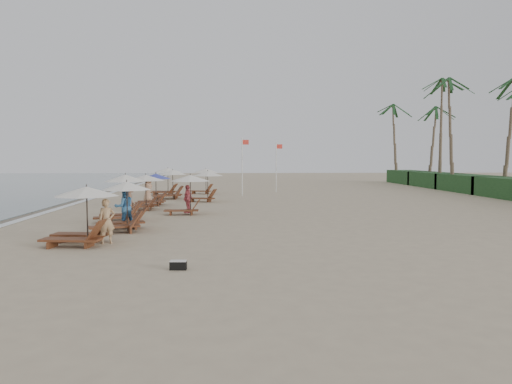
{
  "coord_description": "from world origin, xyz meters",
  "views": [
    {
      "loc": [
        -0.6,
        -22.61,
        3.2
      ],
      "look_at": [
        1.0,
        4.52,
        1.3
      ],
      "focal_mm": 34.52,
      "sensor_mm": 36.0,
      "label": 1
    }
  ],
  "objects": [
    {
      "name": "lounger_station_5",
      "position": [
        -5.11,
        15.97,
        1.01
      ],
      "size": [
        2.68,
        2.52,
        2.24
      ],
      "color": "brown",
      "rests_on": "ground"
    },
    {
      "name": "lounger_station_3",
      "position": [
        -5.79,
        7.83,
        1.13
      ],
      "size": [
        2.64,
        2.37,
        2.15
      ],
      "color": "brown",
      "rests_on": "ground"
    },
    {
      "name": "foam_line",
      "position": [
        -11.2,
        10.0,
        0.01
      ],
      "size": [
        0.5,
        140.0,
        0.02
      ],
      "primitive_type": "cube",
      "color": "white",
      "rests_on": "ground"
    },
    {
      "name": "flag_pole_near",
      "position": [
        0.7,
        18.55,
        2.7
      ],
      "size": [
        0.59,
        0.08,
        4.89
      ],
      "color": "silver",
      "rests_on": "ground"
    },
    {
      "name": "lounger_station_1",
      "position": [
        -5.25,
        -0.96,
        0.99
      ],
      "size": [
        2.69,
        2.57,
        2.15
      ],
      "color": "brown",
      "rests_on": "ground"
    },
    {
      "name": "lounger_station_4",
      "position": [
        -5.59,
        10.61,
        1.03
      ],
      "size": [
        2.43,
        2.16,
        2.14
      ],
      "color": "brown",
      "rests_on": "ground"
    },
    {
      "name": "inland_station_1",
      "position": [
        -2.24,
        13.19,
        1.34
      ],
      "size": [
        2.78,
        2.24,
        2.22
      ],
      "color": "brown",
      "rests_on": "ground"
    },
    {
      "name": "lounger_station_6",
      "position": [
        -5.91,
        19.85,
        1.15
      ],
      "size": [
        2.79,
        2.44,
        2.31
      ],
      "color": "brown",
      "rests_on": "ground"
    },
    {
      "name": "beachgoer_far_a",
      "position": [
        -2.87,
        5.91,
        0.82
      ],
      "size": [
        0.73,
        1.04,
        1.63
      ],
      "primitive_type": "imported",
      "rotation": [
        0.0,
        0.0,
        4.33
      ],
      "color": "#C14D56",
      "rests_on": "ground"
    },
    {
      "name": "wet_sand_band",
      "position": [
        -12.5,
        10.0,
        0.0
      ],
      "size": [
        3.2,
        140.0,
        0.01
      ],
      "primitive_type": "cube",
      "color": "#6B5E4C",
      "rests_on": "ground"
    },
    {
      "name": "inland_station_2",
      "position": [
        -2.68,
        21.17,
        1.4
      ],
      "size": [
        2.68,
        2.24,
        2.22
      ],
      "color": "brown",
      "rests_on": "ground"
    },
    {
      "name": "beachgoer_mid_b",
      "position": [
        -5.8,
        4.13,
        0.92
      ],
      "size": [
        1.11,
        1.36,
        1.83
      ],
      "primitive_type": "imported",
      "rotation": [
        0.0,
        0.0,
        2.0
      ],
      "color": "#865D44",
      "rests_on": "ground"
    },
    {
      "name": "lounger_station_0",
      "position": [
        -6.02,
        -4.29,
        1.05
      ],
      "size": [
        2.79,
        2.38,
        2.14
      ],
      "color": "brown",
      "rests_on": "ground"
    },
    {
      "name": "ground",
      "position": [
        0.0,
        0.0,
        0.0
      ],
      "size": [
        160.0,
        160.0,
        0.0
      ],
      "primitive_type": "plane",
      "color": "tan",
      "rests_on": "ground"
    },
    {
      "name": "beachgoer_mid_a",
      "position": [
        -5.33,
        0.22,
        0.93
      ],
      "size": [
        1.13,
        1.04,
        1.87
      ],
      "primitive_type": "imported",
      "rotation": [
        0.0,
        0.0,
        3.61
      ],
      "color": "teal",
      "rests_on": "ground"
    },
    {
      "name": "lounger_station_2",
      "position": [
        -5.97,
        2.35,
        1.06
      ],
      "size": [
        2.64,
        2.4,
        2.36
      ],
      "color": "brown",
      "rests_on": "ground"
    },
    {
      "name": "inland_station_0",
      "position": [
        -2.87,
        5.18,
        1.4
      ],
      "size": [
        2.63,
        2.24,
        2.22
      ],
      "color": "brown",
      "rests_on": "ground"
    },
    {
      "name": "beachgoer_near",
      "position": [
        -5.09,
        -4.12,
        0.84
      ],
      "size": [
        0.72,
        0.62,
        1.67
      ],
      "primitive_type": "imported",
      "rotation": [
        0.0,
        0.0,
        0.43
      ],
      "color": "tan",
      "rests_on": "ground"
    },
    {
      "name": "duffel_bag",
      "position": [
        -2.0,
        -8.62,
        0.13
      ],
      "size": [
        0.49,
        0.26,
        0.27
      ],
      "color": "black",
      "rests_on": "ground"
    },
    {
      "name": "beachgoer_far_b",
      "position": [
        -6.36,
        13.49,
        0.93
      ],
      "size": [
        0.89,
        1.06,
        1.86
      ],
      "primitive_type": "imported",
      "rotation": [
        0.0,
        0.0,
        1.19
      ],
      "color": "#A57959",
      "rests_on": "ground"
    },
    {
      "name": "flag_pole_far",
      "position": [
        3.97,
        22.53,
        2.56
      ],
      "size": [
        0.6,
        0.08,
        4.63
      ],
      "color": "silver",
      "rests_on": "ground"
    }
  ]
}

